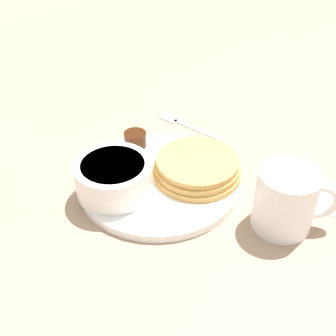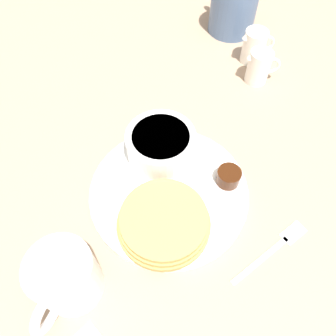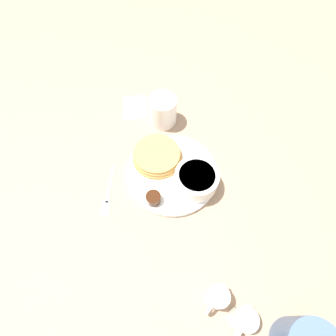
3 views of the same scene
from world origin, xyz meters
TOP-DOWN VIEW (x-y plane):
  - ground_plane at (0.00, 0.00)m, footprint 4.00×4.00m
  - plate at (0.00, 0.00)m, footprint 0.23×0.23m
  - pancake_stack at (0.05, 0.03)m, footprint 0.13×0.13m
  - bowl at (-0.05, -0.05)m, footprint 0.10×0.10m
  - syrup_cup at (-0.06, 0.06)m, footprint 0.04×0.04m
  - butter_ramekin at (-0.07, -0.05)m, footprint 0.05×0.05m
  - coffee_mug at (0.18, -0.02)m, footprint 0.10×0.08m
  - fork at (-0.02, 0.17)m, footprint 0.13×0.05m

SIDE VIEW (x-z plane):
  - ground_plane at x=0.00m, z-range 0.00..0.00m
  - fork at x=-0.02m, z-range 0.00..0.00m
  - plate at x=0.00m, z-range 0.00..0.01m
  - syrup_cup at x=-0.06m, z-range 0.01..0.04m
  - pancake_stack at x=0.05m, z-range 0.01..0.04m
  - butter_ramekin at x=-0.07m, z-range 0.01..0.05m
  - bowl at x=-0.05m, z-range 0.01..0.06m
  - coffee_mug at x=0.18m, z-range 0.00..0.08m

